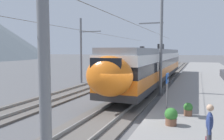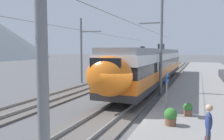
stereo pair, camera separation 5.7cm
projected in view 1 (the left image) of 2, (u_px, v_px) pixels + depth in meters
ground_plane at (128, 119)px, 11.92m from camera, size 400.00×400.00×0.00m
track_near at (109, 116)px, 12.32m from camera, size 120.00×3.00×0.28m
track_far at (28, 107)px, 14.38m from camera, size 120.00×3.00×0.28m
train_near_platform at (154, 64)px, 24.36m from camera, size 27.75×2.97×4.27m
train_far_track at (137, 59)px, 39.43m from camera, size 23.98×2.96×4.27m
catenary_mast_west at (39, 27)px, 4.39m from camera, size 38.82×1.99×7.95m
catenary_mast_mid at (160, 43)px, 17.96m from camera, size 38.82×1.99×8.32m
catenary_mast_far_side at (82, 49)px, 25.34m from camera, size 38.82×2.64×7.35m
platform_sign at (167, 85)px, 11.50m from camera, size 0.70×0.08×2.21m
passenger_walking at (209, 128)px, 7.00m from camera, size 0.53×0.22×1.69m
potted_plant_platform_edge at (188, 109)px, 11.54m from camera, size 0.46×0.46×0.68m
potted_plant_by_shelter at (171, 116)px, 10.05m from camera, size 0.59×0.59×0.79m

